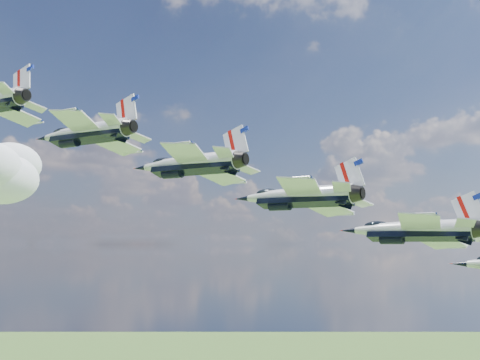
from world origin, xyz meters
TOP-DOWN VIEW (x-y plane):
  - jet_1 at (4.65, -10.98)m, footprint 16.91×19.57m
  - jet_2 at (13.70, -19.10)m, footprint 16.91×19.57m
  - jet_3 at (22.76, -27.23)m, footprint 16.91×19.57m
  - jet_4 at (31.81, -35.35)m, footprint 16.91×19.57m

SIDE VIEW (x-z plane):
  - jet_4 at x=31.81m, z-range 128.03..136.14m
  - jet_3 at x=22.76m, z-range 131.75..139.86m
  - jet_2 at x=13.70m, z-range 135.47..143.58m
  - jet_1 at x=4.65m, z-range 139.19..147.30m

